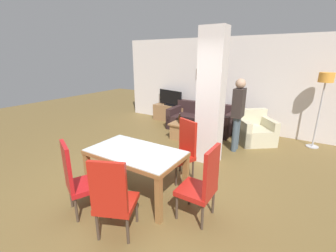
% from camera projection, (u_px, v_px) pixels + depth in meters
% --- Properties ---
extents(ground_plane, '(18.00, 18.00, 0.00)m').
position_uv_depth(ground_plane, '(137.00, 193.00, 3.72)').
color(ground_plane, brown).
extents(back_wall, '(7.20, 0.09, 2.70)m').
position_uv_depth(back_wall, '(226.00, 84.00, 6.77)').
color(back_wall, silver).
rests_on(back_wall, ground_plane).
extents(divider_pillar, '(0.50, 0.35, 2.70)m').
position_uv_depth(divider_pillar, '(211.00, 99.00, 4.47)').
color(divider_pillar, silver).
rests_on(divider_pillar, ground_plane).
extents(dining_table, '(1.50, 0.86, 0.75)m').
position_uv_depth(dining_table, '(136.00, 160.00, 3.55)').
color(dining_table, olive).
rests_on(dining_table, ground_plane).
extents(dining_chair_near_right, '(0.61, 0.61, 1.08)m').
position_uv_depth(dining_chair_near_right, '(113.00, 198.00, 2.67)').
color(dining_chair_near_right, red).
rests_on(dining_chair_near_right, ground_plane).
extents(dining_chair_far_right, '(0.60, 0.60, 1.08)m').
position_uv_depth(dining_chair_far_right, '(183.00, 149.00, 4.07)').
color(dining_chair_far_right, red).
rests_on(dining_chair_far_right, ground_plane).
extents(dining_chair_near_left, '(0.61, 0.61, 1.08)m').
position_uv_depth(dining_chair_near_left, '(78.00, 178.00, 3.11)').
color(dining_chair_near_left, red).
rests_on(dining_chair_near_left, ground_plane).
extents(dining_chair_head_right, '(0.46, 0.46, 1.08)m').
position_uv_depth(dining_chair_head_right, '(203.00, 183.00, 2.98)').
color(dining_chair_head_right, red).
rests_on(dining_chair_head_right, ground_plane).
extents(sofa, '(1.91, 0.90, 0.80)m').
position_uv_depth(sofa, '(201.00, 121.00, 6.78)').
color(sofa, '#322021').
rests_on(sofa, ground_plane).
extents(armchair, '(1.18, 1.19, 0.82)m').
position_uv_depth(armchair, '(254.00, 131.00, 5.84)').
color(armchair, beige).
rests_on(armchair, ground_plane).
extents(coffee_table, '(0.71, 0.46, 0.44)m').
position_uv_depth(coffee_table, '(183.00, 131.00, 6.03)').
color(coffee_table, '#996B41').
rests_on(coffee_table, ground_plane).
extents(bottle, '(0.07, 0.07, 0.27)m').
position_uv_depth(bottle, '(180.00, 119.00, 6.01)').
color(bottle, '#4C2D14').
rests_on(bottle, coffee_table).
extents(tv_stand, '(1.19, 0.40, 0.54)m').
position_uv_depth(tv_stand, '(170.00, 113.00, 7.78)').
color(tv_stand, '#976C45').
rests_on(tv_stand, ground_plane).
extents(tv_screen, '(1.00, 0.31, 0.52)m').
position_uv_depth(tv_screen, '(170.00, 98.00, 7.63)').
color(tv_screen, black).
rests_on(tv_screen, tv_stand).
extents(floor_lamp, '(0.31, 0.31, 1.81)m').
position_uv_depth(floor_lamp, '(325.00, 85.00, 5.14)').
color(floor_lamp, '#B7B7BC').
rests_on(floor_lamp, ground_plane).
extents(standing_person, '(0.23, 0.39, 1.70)m').
position_uv_depth(standing_person, '(238.00, 110.00, 5.13)').
color(standing_person, '#455460').
rests_on(standing_person, ground_plane).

